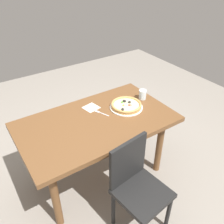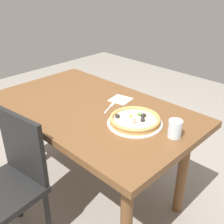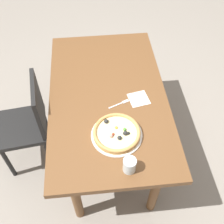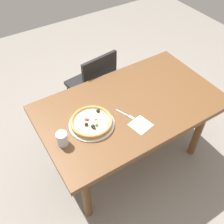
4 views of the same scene
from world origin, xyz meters
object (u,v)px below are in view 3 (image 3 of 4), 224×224
Objects in this scene: plate at (117,135)px; pizza at (117,133)px; napkin at (139,99)px; drinking_glass at (129,165)px; fork at (120,103)px; chair_near at (28,122)px; dining_table at (108,103)px.

plate is 0.03m from pizza.
plate is 2.43× the size of napkin.
drinking_glass is at bearing -15.10° from napkin.
fork is 1.53× the size of drinking_glass.
chair_near reaches higher than napkin.
plate is at bearing -169.48° from drinking_glass.
chair_near is 8.55× the size of drinking_glass.
napkin is at bearing 164.90° from drinking_glass.
chair_near is (-0.01, -0.65, -0.17)m from dining_table.
drinking_glass is (0.63, 0.72, 0.32)m from chair_near.
chair_near is 0.82m from plate.
dining_table is 0.38m from plate.
pizza reaches higher than plate.
pizza is 2.24× the size of napkin.
pizza reaches higher than dining_table.
dining_table is at bearing -97.59° from chair_near.
fork is 0.14m from napkin.
pizza is 3.03× the size of drinking_glass.
napkin is (0.07, 0.87, 0.27)m from chair_near.
pizza is at bearing 123.59° from plate.
plate is at bearing -33.03° from napkin.
plate is 0.36m from napkin.
fork reaches higher than dining_table.
plate is 0.26m from drinking_glass.
chair_near is 2.59× the size of plate.
napkin is at bearing 146.98° from pizza.
chair_near is 0.79m from fork.
pizza is (0.38, 0.68, 0.30)m from chair_near.
dining_table is 0.67m from chair_near.
drinking_glass is (0.25, 0.05, 0.02)m from pizza.
plate is 2.15× the size of fork.
chair_near is 2.82× the size of pizza.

